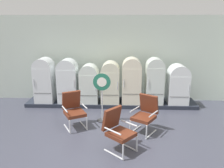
% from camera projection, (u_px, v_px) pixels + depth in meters
% --- Properties ---
extents(ground, '(12.00, 10.00, 0.05)m').
position_uv_depth(ground, '(106.00, 149.00, 5.61)').
color(ground, '#3C3E4B').
extents(back_wall, '(11.76, 0.12, 3.21)m').
position_uv_depth(back_wall, '(112.00, 58.00, 8.69)').
color(back_wall, '#B8C5B9').
rests_on(back_wall, ground).
extents(display_plinth, '(6.17, 0.95, 0.14)m').
position_uv_depth(display_plinth, '(111.00, 103.00, 8.50)').
color(display_plinth, '#242934').
rests_on(display_plinth, ground).
extents(refrigerator_0, '(0.66, 0.68, 1.61)m').
position_uv_depth(refrigerator_0, '(44.00, 79.00, 8.24)').
color(refrigerator_0, silver).
rests_on(refrigerator_0, display_plinth).
extents(refrigerator_1, '(0.69, 0.63, 1.57)m').
position_uv_depth(refrigerator_1, '(68.00, 80.00, 8.19)').
color(refrigerator_1, white).
rests_on(refrigerator_1, display_plinth).
extents(refrigerator_2, '(0.65, 0.65, 1.39)m').
position_uv_depth(refrigerator_2, '(89.00, 82.00, 8.20)').
color(refrigerator_2, silver).
rests_on(refrigerator_2, display_plinth).
extents(refrigerator_3, '(0.65, 0.73, 1.48)m').
position_uv_depth(refrigerator_3, '(110.00, 81.00, 8.19)').
color(refrigerator_3, beige).
rests_on(refrigerator_3, display_plinth).
extents(refrigerator_4, '(0.67, 0.65, 1.63)m').
position_uv_depth(refrigerator_4, '(131.00, 79.00, 8.10)').
color(refrigerator_4, beige).
rests_on(refrigerator_4, display_plinth).
extents(refrigerator_5, '(0.62, 0.63, 1.63)m').
position_uv_depth(refrigerator_5, '(155.00, 79.00, 8.06)').
color(refrigerator_5, silver).
rests_on(refrigerator_5, display_plinth).
extents(refrigerator_6, '(0.71, 0.71, 1.40)m').
position_uv_depth(refrigerator_6, '(178.00, 83.00, 8.10)').
color(refrigerator_6, white).
rests_on(refrigerator_6, display_plinth).
extents(armchair_left, '(0.81, 0.87, 1.04)m').
position_uv_depth(armchair_left, '(74.00, 109.00, 6.60)').
color(armchair_left, silver).
rests_on(armchair_left, ground).
extents(armchair_right, '(0.82, 0.87, 1.04)m').
position_uv_depth(armchair_right, '(146.00, 113.00, 6.30)').
color(armchair_right, silver).
rests_on(armchair_right, ground).
extents(armchair_center, '(0.87, 0.86, 1.04)m').
position_uv_depth(armchair_center, '(117.00, 128.00, 5.38)').
color(armchair_center, silver).
rests_on(armchair_center, ground).
extents(sign_stand, '(0.52, 0.32, 1.52)m').
position_uv_depth(sign_stand, '(102.00, 97.00, 6.88)').
color(sign_stand, '#2D2D30').
rests_on(sign_stand, ground).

